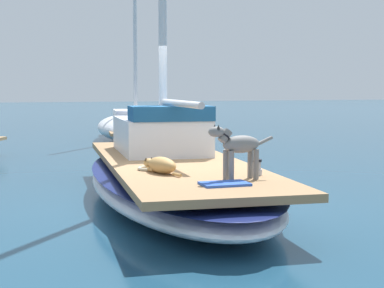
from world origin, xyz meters
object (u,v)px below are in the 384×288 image
at_px(dog_grey, 238,146).
at_px(deck_towel, 225,184).
at_px(deck_winch, 256,168).
at_px(coiled_rope, 149,168).
at_px(moored_boat_far_astern, 138,126).
at_px(dog_tan, 161,165).
at_px(sailboat_main, 174,181).

relative_size(dog_grey, deck_towel, 1.67).
height_order(deck_winch, deck_towel, deck_winch).
xyz_separation_m(deck_winch, coiled_rope, (-1.24, 0.89, -0.08)).
relative_size(deck_towel, moored_boat_far_astern, 0.07).
bearing_deg(deck_towel, dog_tan, 112.40).
distance_m(deck_winch, deck_towel, 0.92).
xyz_separation_m(deck_winch, deck_towel, (-0.66, -0.63, -0.08)).
bearing_deg(dog_tan, sailboat_main, 67.82).
distance_m(deck_winch, coiled_rope, 1.53).
relative_size(sailboat_main, deck_towel, 13.14).
height_order(dog_tan, deck_towel, dog_tan).
xyz_separation_m(deck_towel, moored_boat_far_astern, (1.59, 13.03, -0.17)).
relative_size(dog_tan, deck_towel, 1.67).
xyz_separation_m(sailboat_main, dog_grey, (0.25, -2.16, 0.75)).
height_order(dog_grey, deck_winch, dog_grey).
distance_m(dog_tan, deck_winch, 1.28).
relative_size(deck_winch, moored_boat_far_astern, 0.03).
bearing_deg(deck_winch, coiled_rope, 144.18).
xyz_separation_m(coiled_rope, deck_towel, (0.58, -1.52, -0.01)).
height_order(dog_tan, coiled_rope, dog_tan).
relative_size(sailboat_main, coiled_rope, 22.70).
bearing_deg(dog_tan, deck_winch, -26.02).
xyz_separation_m(dog_tan, deck_winch, (1.15, -0.56, -0.01)).
height_order(deck_winch, moored_boat_far_astern, moored_boat_far_astern).
bearing_deg(sailboat_main, deck_winch, -71.45).
relative_size(dog_grey, coiled_rope, 2.88).
relative_size(sailboat_main, moored_boat_far_astern, 0.88).
relative_size(sailboat_main, dog_grey, 7.88).
distance_m(dog_grey, deck_towel, 0.60).
distance_m(dog_tan, dog_grey, 1.21).
xyz_separation_m(dog_grey, deck_towel, (-0.29, -0.33, -0.41)).
relative_size(sailboat_main, dog_tan, 7.85).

